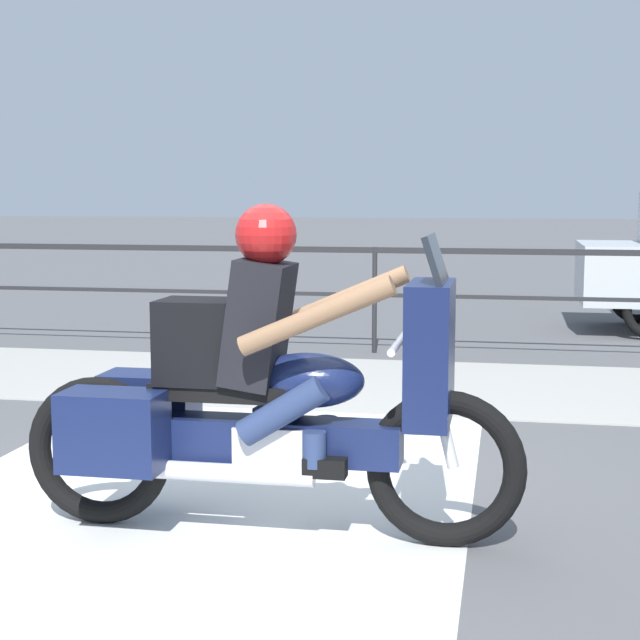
# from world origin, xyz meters

# --- Properties ---
(ground_plane) EXTENTS (120.00, 120.00, 0.00)m
(ground_plane) POSITION_xyz_m (0.00, 0.00, 0.00)
(ground_plane) COLOR #565659
(sidewalk_band) EXTENTS (44.00, 2.40, 0.01)m
(sidewalk_band) POSITION_xyz_m (0.00, 3.40, 0.01)
(sidewalk_band) COLOR #A8A59E
(sidewalk_band) RESTS_ON ground
(crosswalk_band) EXTENTS (2.94, 6.00, 0.01)m
(crosswalk_band) POSITION_xyz_m (-0.28, -0.20, 0.00)
(crosswalk_band) COLOR silver
(crosswalk_band) RESTS_ON ground
(fence_railing) EXTENTS (36.00, 0.05, 1.10)m
(fence_railing) POSITION_xyz_m (0.00, 5.07, 0.86)
(fence_railing) COLOR #232326
(fence_railing) RESTS_ON ground
(motorcycle) EXTENTS (2.47, 0.76, 1.60)m
(motorcycle) POSITION_xyz_m (0.20, -0.44, 0.70)
(motorcycle) COLOR black
(motorcycle) RESTS_ON ground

